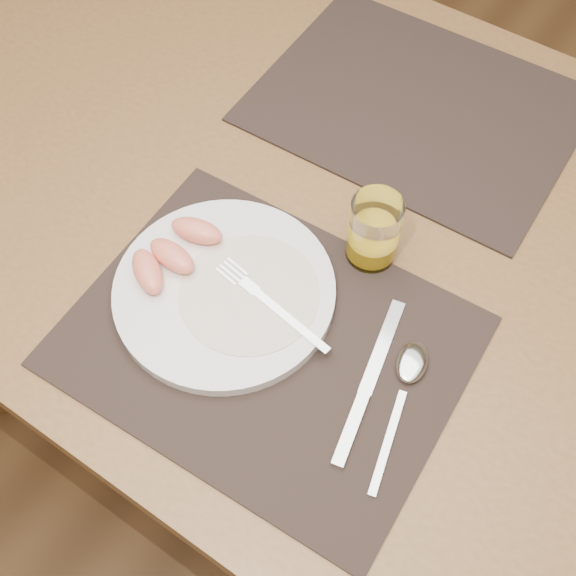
% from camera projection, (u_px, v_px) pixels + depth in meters
% --- Properties ---
extents(ground, '(5.00, 5.00, 0.00)m').
position_uv_depth(ground, '(322.00, 419.00, 1.59)').
color(ground, brown).
rests_on(ground, ground).
extents(table, '(1.40, 0.90, 0.75)m').
position_uv_depth(table, '(340.00, 246.00, 1.03)').
color(table, brown).
rests_on(table, ground).
extents(placemat_near, '(0.46, 0.37, 0.00)m').
position_uv_depth(placemat_near, '(266.00, 341.00, 0.85)').
color(placemat_near, black).
rests_on(placemat_near, table).
extents(placemat_far, '(0.46, 0.36, 0.00)m').
position_uv_depth(placemat_far, '(417.00, 106.00, 1.05)').
color(placemat_far, black).
rests_on(placemat_far, table).
extents(plate, '(0.27, 0.27, 0.02)m').
position_uv_depth(plate, '(225.00, 291.00, 0.88)').
color(plate, white).
rests_on(plate, placemat_near).
extents(plate_dressing, '(0.17, 0.17, 0.00)m').
position_uv_depth(plate_dressing, '(249.00, 293.00, 0.86)').
color(plate_dressing, white).
rests_on(plate_dressing, plate).
extents(fork, '(0.17, 0.05, 0.00)m').
position_uv_depth(fork, '(264.00, 298.00, 0.86)').
color(fork, silver).
rests_on(fork, plate).
extents(knife, '(0.06, 0.22, 0.01)m').
position_uv_depth(knife, '(364.00, 393.00, 0.81)').
color(knife, silver).
rests_on(knife, placemat_near).
extents(spoon, '(0.07, 0.19, 0.01)m').
position_uv_depth(spoon, '(409.00, 373.00, 0.82)').
color(spoon, silver).
rests_on(spoon, placemat_near).
extents(juice_glass, '(0.06, 0.06, 0.10)m').
position_uv_depth(juice_glass, '(374.00, 233.00, 0.88)').
color(juice_glass, white).
rests_on(juice_glass, placemat_near).
extents(grapefruit_wedges, '(0.09, 0.14, 0.03)m').
position_uv_depth(grapefruit_wedges, '(172.00, 252.00, 0.88)').
color(grapefruit_wedges, '#F68364').
rests_on(grapefruit_wedges, plate).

